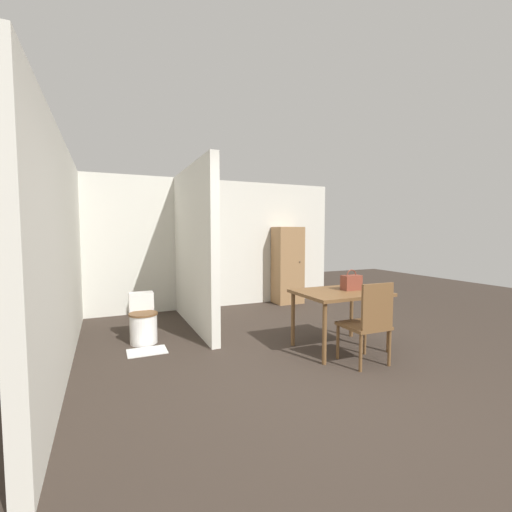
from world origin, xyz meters
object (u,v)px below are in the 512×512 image
at_px(wooden_cabinet, 288,265).
at_px(handbag, 351,282).
at_px(dining_table, 340,297).
at_px(toilet, 143,322).
at_px(wooden_chair, 369,321).

bearing_deg(wooden_cabinet, handbag, -102.03).
bearing_deg(handbag, dining_table, -174.32).
bearing_deg(handbag, wooden_cabinet, 77.97).
distance_m(toilet, wooden_cabinet, 3.40).
xyz_separation_m(toilet, handbag, (2.46, -1.28, 0.57)).
height_order(handbag, wooden_cabinet, wooden_cabinet).
height_order(dining_table, toilet, dining_table).
height_order(toilet, handbag, handbag).
bearing_deg(dining_table, wooden_chair, -94.16).
xyz_separation_m(dining_table, wooden_cabinet, (0.77, 2.75, 0.13)).
bearing_deg(dining_table, toilet, 150.14).
bearing_deg(wooden_chair, handbag, 69.23).
height_order(dining_table, handbag, handbag).
bearing_deg(dining_table, handbag, 5.68).
distance_m(dining_table, toilet, 2.64).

